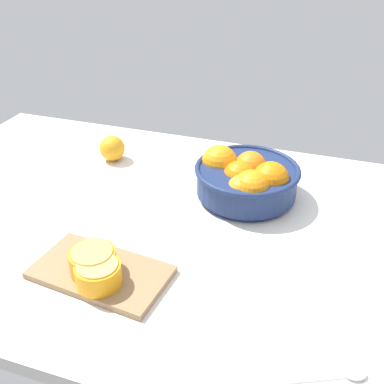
# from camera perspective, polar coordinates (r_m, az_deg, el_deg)

# --- Properties ---
(ground_plane) EXTENTS (1.47, 0.85, 0.03)m
(ground_plane) POSITION_cam_1_polar(r_m,az_deg,el_deg) (1.01, -0.83, -4.55)
(ground_plane) COLOR silver
(fruit_bowl) EXTENTS (0.24, 0.24, 0.11)m
(fruit_bowl) POSITION_cam_1_polar(r_m,az_deg,el_deg) (1.07, 6.82, 1.63)
(fruit_bowl) COLOR navy
(fruit_bowl) RESTS_ON ground_plane
(cutting_board) EXTENTS (0.26, 0.17, 0.01)m
(cutting_board) POSITION_cam_1_polar(r_m,az_deg,el_deg) (0.88, -11.24, -9.74)
(cutting_board) COLOR olive
(cutting_board) RESTS_ON ground_plane
(orange_half_0) EXTENTS (0.09, 0.09, 0.05)m
(orange_half_0) POSITION_cam_1_polar(r_m,az_deg,el_deg) (0.86, -12.19, -8.39)
(orange_half_0) COLOR orange
(orange_half_0) RESTS_ON cutting_board
(orange_half_1) EXTENTS (0.08, 0.08, 0.04)m
(orange_half_1) POSITION_cam_1_polar(r_m,az_deg,el_deg) (0.84, -11.55, -9.90)
(orange_half_1) COLOR orange
(orange_half_1) RESTS_ON cutting_board
(loose_orange_2) EXTENTS (0.07, 0.07, 0.07)m
(loose_orange_2) POSITION_cam_1_polar(r_m,az_deg,el_deg) (1.26, -9.88, 5.37)
(loose_orange_2) COLOR orange
(loose_orange_2) RESTS_ON ground_plane
(spoon) EXTENTS (0.17, 0.09, 0.01)m
(spoon) POSITION_cam_1_polar(r_m,az_deg,el_deg) (0.74, 16.40, -21.19)
(spoon) COLOR silver
(spoon) RESTS_ON ground_plane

